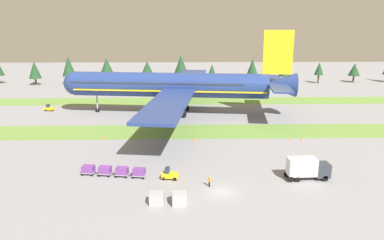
% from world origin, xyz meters
% --- Properties ---
extents(ground_plane, '(400.00, 400.00, 0.00)m').
position_xyz_m(ground_plane, '(0.00, 0.00, 0.00)').
color(ground_plane, gray).
extents(grass_strip_near, '(320.00, 11.82, 0.01)m').
position_xyz_m(grass_strip_near, '(0.00, 32.12, 0.00)').
color(grass_strip_near, olive).
rests_on(grass_strip_near, ground).
extents(grass_strip_far, '(320.00, 11.82, 0.01)m').
position_xyz_m(grass_strip_far, '(0.00, 67.77, 0.00)').
color(grass_strip_far, olive).
rests_on(grass_strip_far, ground).
extents(airliner, '(64.27, 79.39, 22.98)m').
position_xyz_m(airliner, '(-7.51, 49.69, 8.24)').
color(airliner, navy).
rests_on(airliner, ground).
extents(baggage_tug, '(2.78, 1.70, 1.97)m').
position_xyz_m(baggage_tug, '(-7.97, 5.00, 0.81)').
color(baggage_tug, yellow).
rests_on(baggage_tug, ground).
extents(cargo_dolly_lead, '(2.41, 1.84, 1.55)m').
position_xyz_m(cargo_dolly_lead, '(-12.92, 5.82, 0.92)').
color(cargo_dolly_lead, '#A3A3A8').
rests_on(cargo_dolly_lead, ground).
extents(cargo_dolly_second, '(2.41, 1.84, 1.55)m').
position_xyz_m(cargo_dolly_second, '(-15.79, 6.29, 0.92)').
color(cargo_dolly_second, '#A3A3A8').
rests_on(cargo_dolly_second, ground).
extents(cargo_dolly_third, '(2.41, 1.84, 1.55)m').
position_xyz_m(cargo_dolly_third, '(-18.65, 6.76, 0.92)').
color(cargo_dolly_third, '#A3A3A8').
rests_on(cargo_dolly_third, ground).
extents(cargo_dolly_fourth, '(2.41, 1.84, 1.55)m').
position_xyz_m(cargo_dolly_fourth, '(-21.51, 7.22, 0.92)').
color(cargo_dolly_fourth, '#A3A3A8').
rests_on(cargo_dolly_fourth, ground).
extents(catering_truck, '(7.02, 2.52, 3.58)m').
position_xyz_m(catering_truck, '(14.15, 4.46, 1.95)').
color(catering_truck, '#2D333D').
rests_on(catering_truck, ground).
extents(pushback_tractor, '(2.74, 1.62, 1.97)m').
position_xyz_m(pushback_tractor, '(-44.75, 54.48, 0.81)').
color(pushback_tractor, yellow).
rests_on(pushback_tractor, ground).
extents(ground_crew_marshaller, '(0.36, 0.54, 1.74)m').
position_xyz_m(ground_crew_marshaller, '(-1.73, 1.99, 0.95)').
color(ground_crew_marshaller, black).
rests_on(ground_crew_marshaller, ground).
extents(uld_container_0, '(2.17, 1.81, 1.76)m').
position_xyz_m(uld_container_0, '(-6.32, -3.68, 0.88)').
color(uld_container_0, '#A3A3A8').
rests_on(uld_container_0, ground).
extents(uld_container_1, '(2.02, 1.63, 1.62)m').
position_xyz_m(uld_container_1, '(-9.45, -3.36, 0.81)').
color(uld_container_1, '#A3A3A8').
rests_on(uld_container_1, ground).
extents(uld_container_2, '(2.05, 1.66, 1.55)m').
position_xyz_m(uld_container_2, '(-6.26, -3.30, 0.78)').
color(uld_container_2, '#A3A3A8').
rests_on(uld_container_2, ground).
extents(taxiway_marker_0, '(0.44, 0.44, 0.63)m').
position_xyz_m(taxiway_marker_0, '(-23.45, 26.85, 0.31)').
color(taxiway_marker_0, orange).
rests_on(taxiway_marker_0, ground).
extents(taxiway_marker_1, '(0.44, 0.44, 0.64)m').
position_xyz_m(taxiway_marker_1, '(-3.35, 24.66, 0.32)').
color(taxiway_marker_1, orange).
rests_on(taxiway_marker_1, ground).
extents(taxiway_marker_2, '(0.44, 0.44, 0.63)m').
position_xyz_m(taxiway_marker_2, '(19.91, 24.91, 0.31)').
color(taxiway_marker_2, orange).
rests_on(taxiway_marker_2, ground).
extents(taxiway_marker_3, '(0.44, 0.44, 0.48)m').
position_xyz_m(taxiway_marker_3, '(17.32, 24.25, 0.24)').
color(taxiway_marker_3, orange).
rests_on(taxiway_marker_3, ground).
extents(distant_tree_line, '(174.56, 10.52, 12.35)m').
position_xyz_m(distant_tree_line, '(-7.44, 105.42, 6.99)').
color(distant_tree_line, '#4C3823').
rests_on(distant_tree_line, ground).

